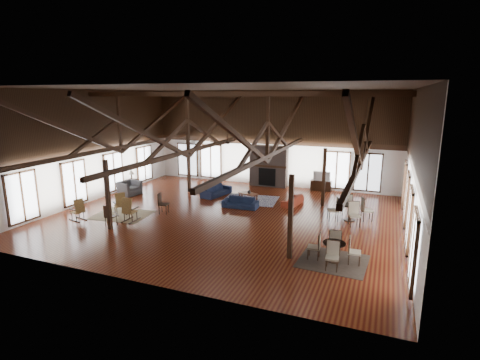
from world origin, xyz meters
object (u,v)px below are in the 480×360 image
at_px(coffee_table, 248,194).
at_px(cafe_table_near, 334,248).
at_px(armchair, 129,188).
at_px(tv_console, 321,185).
at_px(cafe_table_far, 350,209).
at_px(sofa_navy_left, 216,191).
at_px(sofa_orange, 293,200).
at_px(sofa_navy_front, 240,203).

distance_m(coffee_table, cafe_table_near, 8.33).
height_order(coffee_table, armchair, armchair).
xyz_separation_m(coffee_table, tv_console, (3.37, 3.72, -0.04)).
height_order(coffee_table, cafe_table_near, cafe_table_near).
relative_size(armchair, cafe_table_far, 0.57).
height_order(cafe_table_near, cafe_table_far, cafe_table_far).
height_order(sofa_navy_left, coffee_table, sofa_navy_left).
bearing_deg(sofa_orange, sofa_navy_left, -83.09).
distance_m(sofa_navy_left, sofa_orange, 4.58).
height_order(sofa_orange, coffee_table, sofa_orange).
bearing_deg(cafe_table_far, coffee_table, 165.24).
bearing_deg(tv_console, coffee_table, -132.15).
height_order(sofa_navy_left, armchair, armchair).
relative_size(sofa_navy_front, cafe_table_near, 0.99).
bearing_deg(coffee_table, sofa_navy_left, -165.60).
height_order(sofa_navy_front, cafe_table_far, cafe_table_far).
bearing_deg(coffee_table, armchair, -147.21).
relative_size(sofa_navy_left, coffee_table, 1.73).
relative_size(sofa_orange, cafe_table_near, 0.90).
bearing_deg(tv_console, armchair, -153.39).
distance_m(sofa_navy_left, cafe_table_far, 7.85).
height_order(cafe_table_far, tv_console, cafe_table_far).
xyz_separation_m(sofa_navy_left, coffee_table, (2.07, -0.24, 0.05)).
relative_size(sofa_navy_front, armchair, 1.53).
bearing_deg(cafe_table_near, coffee_table, 131.55).
height_order(sofa_navy_left, cafe_table_far, cafe_table_far).
xyz_separation_m(sofa_navy_front, cafe_table_far, (5.48, 0.00, 0.27)).
distance_m(cafe_table_near, tv_console, 10.19).
relative_size(coffee_table, cafe_table_near, 0.64).
bearing_deg(coffee_table, cafe_table_near, -27.39).
bearing_deg(sofa_navy_front, tv_console, 55.86).
distance_m(sofa_navy_left, tv_console, 6.46).
xyz_separation_m(sofa_orange, cafe_table_near, (3.02, -6.29, 0.24)).
height_order(sofa_navy_front, cafe_table_near, cafe_table_near).
xyz_separation_m(sofa_navy_left, sofa_orange, (4.58, -0.18, -0.05)).
bearing_deg(sofa_navy_front, coffee_table, 92.23).
height_order(sofa_orange, tv_console, tv_console).
bearing_deg(cafe_table_near, tv_console, 102.23).
bearing_deg(sofa_navy_left, tv_console, -44.78).
distance_m(cafe_table_far, tv_console, 5.65).
relative_size(sofa_navy_front, tv_console, 1.49).
xyz_separation_m(cafe_table_far, tv_console, (-2.22, 5.19, -0.23)).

